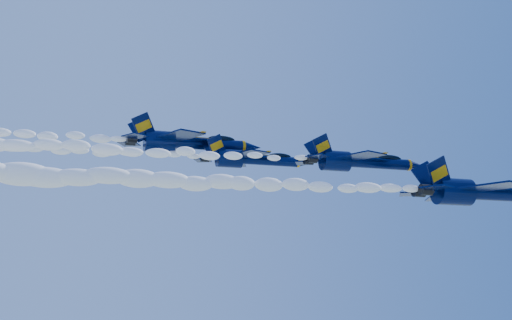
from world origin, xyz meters
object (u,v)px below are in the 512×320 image
object	(u,v)px
jet_second	(359,162)
jet_third	(251,159)
jet_fourth	(187,142)
jet_lead	(483,192)

from	to	relation	value
jet_second	jet_third	distance (m)	14.37
jet_third	jet_fourth	xyz separation A→B (m)	(-8.05, 2.03, 2.06)
jet_third	jet_lead	bearing A→B (deg)	-34.15
jet_lead	jet_second	world-z (taller)	jet_second
jet_lead	jet_third	size ratio (longest dim) A/B	1.34
jet_fourth	jet_lead	bearing A→B (deg)	-29.63
jet_lead	jet_fourth	xyz separation A→B (m)	(-31.23, 17.76, 7.44)
jet_second	jet_fourth	xyz separation A→B (m)	(-18.30, 12.00, 3.56)
jet_lead	jet_fourth	distance (m)	36.69
jet_second	jet_fourth	size ratio (longest dim) A/B	0.88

